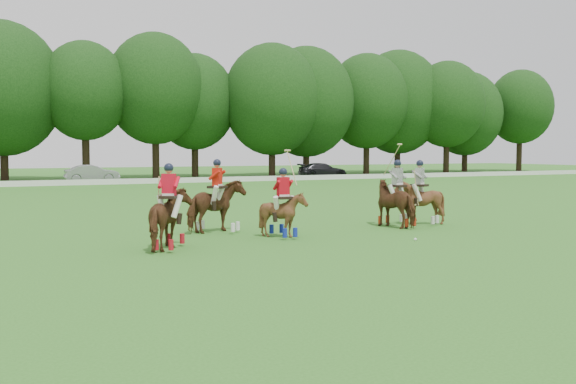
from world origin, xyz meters
name	(u,v)px	position (x,y,z in m)	size (l,w,h in m)	color
ground	(361,254)	(0.00, 0.00, 0.00)	(180.00, 180.00, 0.00)	#2E691E
tree_line	(88,91)	(0.26, 48.05, 8.23)	(117.98, 14.32, 14.75)	black
boundary_rail	(106,182)	(0.00, 38.00, 0.22)	(120.00, 0.10, 0.44)	white
car_mid	(92,173)	(-0.36, 42.50, 0.75)	(1.58, 4.53, 1.49)	gray
car_right	(323,170)	(22.20, 42.50, 0.72)	(2.02, 4.97, 1.44)	black
polo_red_a	(169,218)	(-4.36, 2.97, 0.87)	(1.78, 2.17, 2.38)	#4C2414
polo_red_b	(217,206)	(-1.94, 5.85, 0.89)	(2.27, 2.28, 2.44)	#4C2414
polo_red_c	(283,213)	(-0.50, 3.78, 0.77)	(1.22, 1.36, 2.72)	#4C2414
polo_stripe_a	(397,203)	(4.37, 4.55, 0.88)	(1.36, 2.17, 2.94)	#4C2414
polo_stripe_b	(419,201)	(5.53, 4.79, 0.86)	(1.93, 1.99, 2.37)	#4C2414
polo_ball	(415,239)	(2.79, 1.38, 0.04)	(0.09, 0.09, 0.09)	white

